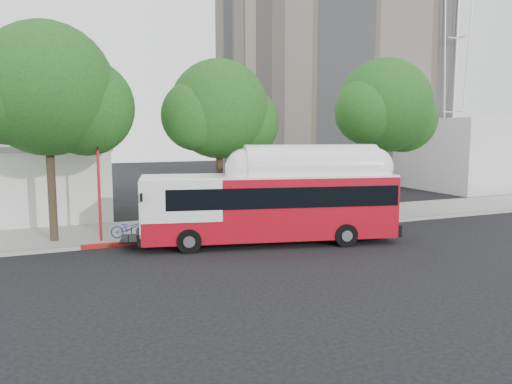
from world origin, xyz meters
TOP-DOWN VIEW (x-y plane):
  - ground at (0.00, 0.00)m, footprint 120.00×120.00m
  - sidewalk at (0.00, 6.50)m, footprint 60.00×5.00m
  - curb_strip at (0.00, 3.90)m, footprint 60.00×0.30m
  - red_curb_segment at (-3.00, 3.90)m, footprint 10.00×0.32m
  - street_tree_left at (-8.53, 5.56)m, footprint 6.67×5.80m
  - street_tree_mid at (-0.59, 6.06)m, footprint 5.75×5.00m
  - street_tree_right at (9.44, 5.86)m, footprint 6.21×5.40m
  - apartment_tower at (18.00, 28.00)m, footprint 18.00×18.00m
  - horizon_block at (30.00, 16.00)m, footprint 20.00×12.00m
  - transit_bus at (0.01, 1.74)m, footprint 12.20×4.86m
  - signal_pole at (-7.07, 4.62)m, footprint 0.13×0.42m

SIDE VIEW (x-z plane):
  - ground at x=0.00m, z-range 0.00..0.00m
  - sidewalk at x=0.00m, z-range 0.00..0.15m
  - curb_strip at x=0.00m, z-range 0.00..0.15m
  - red_curb_segment at x=-3.00m, z-range 0.00..0.16m
  - transit_bus at x=0.01m, z-range -0.12..3.44m
  - signal_pole at x=-7.07m, z-range 0.06..4.52m
  - horizon_block at x=30.00m, z-range 0.00..6.00m
  - street_tree_mid at x=-0.59m, z-range 1.60..10.22m
  - street_tree_right at x=9.44m, z-range 1.67..10.85m
  - street_tree_left at x=-8.53m, z-range 1.73..11.47m
  - apartment_tower at x=18.00m, z-range -0.88..36.12m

